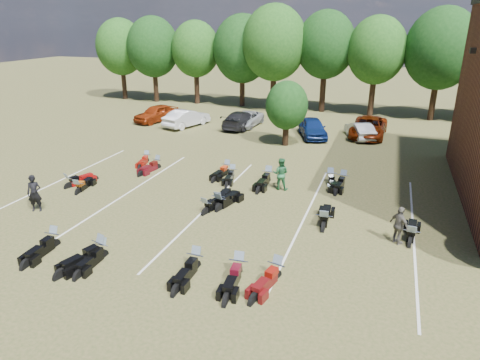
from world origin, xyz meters
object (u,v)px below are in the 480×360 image
at_px(car_4, 313,128).
at_px(motorcycle_3, 103,257).
at_px(person_green, 281,174).
at_px(motorcycle_7, 70,188).
at_px(motorcycle_14, 157,169).
at_px(car_0, 157,113).
at_px(person_grey, 399,226).
at_px(person_black, 34,193).

relative_size(car_4, motorcycle_3, 2.15).
bearing_deg(person_green, car_4, -92.60).
height_order(motorcycle_7, motorcycle_14, motorcycle_7).
bearing_deg(person_green, car_0, -44.66).
bearing_deg(person_grey, person_black, 53.97).
bearing_deg(car_4, motorcycle_14, -146.54).
bearing_deg(person_black, car_4, 36.57).
bearing_deg(motorcycle_7, person_black, 121.21).
distance_m(car_4, motorcycle_7, 19.58).
height_order(motorcycle_3, motorcycle_7, motorcycle_7).
distance_m(person_green, motorcycle_3, 10.98).
distance_m(car_4, person_green, 12.23).
bearing_deg(car_0, person_grey, -20.20).
distance_m(person_black, motorcycle_14, 8.28).
height_order(person_green, motorcycle_14, person_green).
height_order(motorcycle_3, motorcycle_14, motorcycle_14).
distance_m(person_black, motorcycle_7, 3.35).
relative_size(motorcycle_7, motorcycle_14, 1.02).
relative_size(person_green, motorcycle_14, 0.84).
distance_m(person_black, person_grey, 17.48).
height_order(car_0, motorcycle_7, car_0).
height_order(person_black, person_green, person_black).
distance_m(car_0, person_green, 20.22).
height_order(car_0, person_green, person_green).
distance_m(car_0, motorcycle_3, 25.10).
xyz_separation_m(car_0, motorcycle_7, (3.87, -16.89, -0.80)).
relative_size(person_black, motorcycle_14, 0.86).
distance_m(car_4, person_black, 21.91).
height_order(car_0, car_4, car_0).
xyz_separation_m(motorcycle_3, motorcycle_14, (-3.52, 10.61, 0.00)).
relative_size(person_green, motorcycle_7, 0.83).
bearing_deg(motorcycle_7, motorcycle_3, 157.86).
height_order(car_4, person_grey, person_grey).
relative_size(motorcycle_3, motorcycle_7, 0.96).
distance_m(person_grey, motorcycle_14, 15.82).
xyz_separation_m(person_grey, motorcycle_7, (-17.95, 0.67, -0.86)).
distance_m(car_0, motorcycle_14, 14.06).
height_order(person_green, motorcycle_3, person_green).
relative_size(car_0, motorcycle_14, 2.11).
bearing_deg(person_grey, car_0, 6.99).
relative_size(person_green, person_grey, 1.08).
xyz_separation_m(person_grey, motorcycle_3, (-11.33, -5.23, -0.86)).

